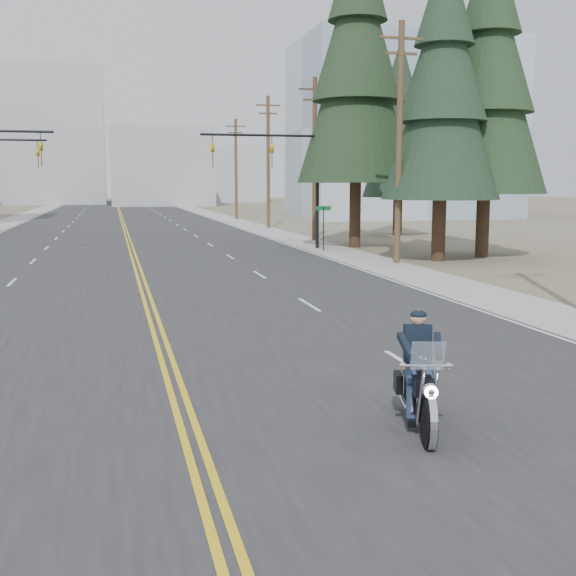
% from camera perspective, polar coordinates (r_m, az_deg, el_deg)
% --- Properties ---
extents(ground_plane, '(400.00, 400.00, 0.00)m').
position_cam_1_polar(ground_plane, '(10.82, -7.29, -12.76)').
color(ground_plane, '#776D56').
rests_on(ground_plane, ground).
extents(road, '(20.00, 200.00, 0.01)m').
position_cam_1_polar(road, '(80.15, -12.97, 5.22)').
color(road, '#303033').
rests_on(road, ground).
extents(sidewalk_left, '(3.00, 200.00, 0.01)m').
position_cam_1_polar(sidewalk_left, '(80.82, -21.18, 4.90)').
color(sidewalk_left, '#A5A5A0').
rests_on(sidewalk_left, ground).
extents(sidewalk_right, '(3.00, 200.00, 0.01)m').
position_cam_1_polar(sidewalk_right, '(81.12, -4.79, 5.43)').
color(sidewalk_right, '#A5A5A0').
rests_on(sidewalk_right, ground).
extents(traffic_mast_right, '(7.10, 0.26, 7.00)m').
position_cam_1_polar(traffic_mast_right, '(43.25, -0.26, 9.62)').
color(traffic_mast_right, black).
rests_on(traffic_mast_right, ground).
extents(street_sign, '(0.90, 0.06, 2.62)m').
position_cam_1_polar(street_sign, '(41.82, 2.82, 5.36)').
color(street_sign, black).
rests_on(street_sign, ground).
extents(utility_pole_b, '(2.20, 0.30, 11.50)m').
position_cam_1_polar(utility_pole_b, '(35.79, 8.79, 11.50)').
color(utility_pole_b, brown).
rests_on(utility_pole_b, ground).
extents(utility_pole_c, '(2.20, 0.30, 11.00)m').
position_cam_1_polar(utility_pole_c, '(49.97, 2.11, 10.33)').
color(utility_pole_c, brown).
rests_on(utility_pole_c, ground).
extents(utility_pole_d, '(2.20, 0.30, 11.50)m').
position_cam_1_polar(utility_pole_d, '(64.53, -1.57, 10.07)').
color(utility_pole_d, brown).
rests_on(utility_pole_d, ground).
extents(utility_pole_e, '(2.20, 0.30, 11.00)m').
position_cam_1_polar(utility_pole_e, '(81.22, -4.13, 9.49)').
color(utility_pole_e, brown).
rests_on(utility_pole_e, ground).
extents(glass_building, '(24.00, 16.00, 20.00)m').
position_cam_1_polar(glass_building, '(86.83, 8.93, 12.14)').
color(glass_building, '#9EB5CC').
rests_on(glass_building, ground).
extents(haze_bldg_b, '(18.00, 14.00, 14.00)m').
position_cam_1_polar(haze_bldg_b, '(135.39, -9.99, 9.39)').
color(haze_bldg_b, '#ADB2B7').
rests_on(haze_bldg_b, ground).
extents(haze_bldg_c, '(16.00, 12.00, 18.00)m').
position_cam_1_polar(haze_bldg_c, '(126.99, 5.27, 10.47)').
color(haze_bldg_c, '#B7BCC6').
rests_on(haze_bldg_c, ground).
extents(haze_bldg_d, '(20.00, 15.00, 26.00)m').
position_cam_1_polar(haze_bldg_d, '(150.73, -18.19, 11.26)').
color(haze_bldg_d, '#ADB2B7').
rests_on(haze_bldg_d, ground).
extents(haze_bldg_e, '(14.00, 14.00, 12.00)m').
position_cam_1_polar(haze_bldg_e, '(162.18, -4.50, 8.92)').
color(haze_bldg_e, '#B7BCC6').
rests_on(haze_bldg_e, ground).
extents(motorcyclist, '(1.60, 2.57, 1.87)m').
position_cam_1_polar(motorcyclist, '(11.61, 10.42, -6.53)').
color(motorcyclist, black).
rests_on(motorcyclist, ground).
extents(conifer_near, '(5.88, 5.88, 15.57)m').
position_cam_1_polar(conifer_near, '(37.70, 12.16, 15.76)').
color(conifer_near, '#382619').
rests_on(conifer_near, ground).
extents(conifer_mid, '(6.35, 6.35, 16.93)m').
position_cam_1_polar(conifer_mid, '(40.28, 15.56, 16.26)').
color(conifer_mid, '#382619').
rests_on(conifer_mid, ground).
extents(conifer_tall, '(7.14, 7.14, 19.83)m').
position_cam_1_polar(conifer_tall, '(45.43, 5.48, 17.69)').
color(conifer_tall, '#382619').
rests_on(conifer_tall, ground).
extents(conifer_far, '(5.44, 5.44, 14.56)m').
position_cam_1_polar(conifer_far, '(55.85, 8.80, 12.71)').
color(conifer_far, '#382619').
rests_on(conifer_far, ground).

